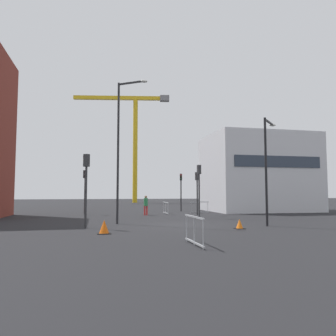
% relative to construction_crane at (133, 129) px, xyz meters
% --- Properties ---
extents(ground, '(160.00, 160.00, 0.00)m').
position_rel_construction_crane_xyz_m(ground, '(-1.80, -43.69, -14.33)').
color(ground, black).
extents(office_block, '(10.75, 8.14, 8.06)m').
position_rel_construction_crane_xyz_m(office_block, '(10.21, -30.91, -10.29)').
color(office_block, silver).
rests_on(office_block, ground).
extents(construction_crane, '(18.62, 4.23, 21.09)m').
position_rel_construction_crane_xyz_m(construction_crane, '(0.00, 0.00, 0.00)').
color(construction_crane, gold).
rests_on(construction_crane, ground).
extents(streetlamp_tall, '(1.79, 1.18, 9.02)m').
position_rel_construction_crane_xyz_m(streetlamp_tall, '(-5.28, -42.35, -9.09)').
color(streetlamp_tall, '#232326').
rests_on(streetlamp_tall, ground).
extents(streetlamp_short, '(1.57, 1.52, 6.43)m').
position_rel_construction_crane_xyz_m(streetlamp_short, '(3.21, -45.26, -10.43)').
color(streetlamp_short, black).
rests_on(streetlamp_short, ground).
extents(traffic_light_median, '(0.28, 0.39, 4.10)m').
position_rel_construction_crane_xyz_m(traffic_light_median, '(1.01, -38.82, -11.58)').
color(traffic_light_median, '#2D2D30').
rests_on(traffic_light_median, ground).
extents(traffic_light_far, '(0.38, 0.36, 4.10)m').
position_rel_construction_crane_xyz_m(traffic_light_far, '(-7.34, -44.31, -11.58)').
color(traffic_light_far, '#2D2D30').
rests_on(traffic_light_far, ground).
extents(traffic_light_verge, '(0.36, 0.38, 3.95)m').
position_rel_construction_crane_xyz_m(traffic_light_verge, '(-7.77, -32.91, -11.67)').
color(traffic_light_verge, '#2D2D30').
rests_on(traffic_light_verge, ground).
extents(traffic_light_corner, '(0.39, 0.35, 3.73)m').
position_rel_construction_crane_xyz_m(traffic_light_corner, '(1.82, -35.80, -11.81)').
color(traffic_light_corner, '#2D2D30').
rests_on(traffic_light_corner, ground).
extents(traffic_light_crosswalk, '(0.30, 0.39, 3.93)m').
position_rel_construction_crane_xyz_m(traffic_light_crosswalk, '(1.91, -29.84, -11.68)').
color(traffic_light_crosswalk, black).
rests_on(traffic_light_crosswalk, ground).
extents(pedestrian_walking, '(0.34, 0.34, 1.69)m').
position_rel_construction_crane_xyz_m(pedestrian_walking, '(-2.57, -34.89, -13.34)').
color(pedestrian_walking, red).
rests_on(pedestrian_walking, ground).
extents(safety_barrier_rear, '(0.12, 2.51, 1.08)m').
position_rel_construction_crane_xyz_m(safety_barrier_rear, '(-0.54, -33.62, -13.76)').
color(safety_barrier_rear, '#B2B5BA').
rests_on(safety_barrier_rear, ground).
extents(safety_barrier_front, '(1.88, 0.31, 1.08)m').
position_rel_construction_crane_xyz_m(safety_barrier_front, '(2.90, -33.14, -13.76)').
color(safety_barrier_front, gray).
rests_on(safety_barrier_front, ground).
extents(safety_barrier_right_run, '(0.09, 2.24, 1.08)m').
position_rel_construction_crane_xyz_m(safety_barrier_right_run, '(-3.16, -51.11, -13.76)').
color(safety_barrier_right_run, '#9EA0A5').
rests_on(safety_barrier_right_run, ground).
extents(traffic_cone_on_verge, '(0.64, 0.64, 0.65)m').
position_rel_construction_crane_xyz_m(traffic_cone_on_verge, '(-6.38, -46.98, -14.02)').
color(traffic_cone_on_verge, black).
rests_on(traffic_cone_on_verge, ground).
extents(traffic_cone_striped, '(0.51, 0.51, 0.52)m').
position_rel_construction_crane_xyz_m(traffic_cone_striped, '(0.85, -46.38, -14.09)').
color(traffic_cone_striped, black).
rests_on(traffic_cone_striped, ground).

